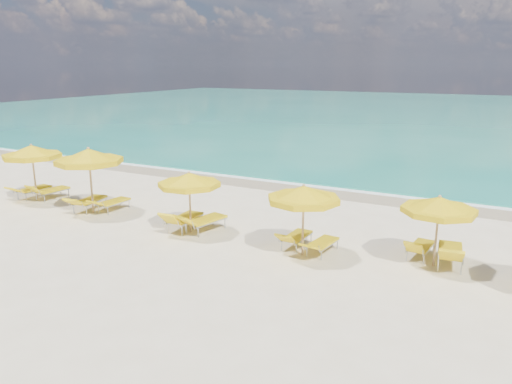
% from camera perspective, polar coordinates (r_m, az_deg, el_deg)
% --- Properties ---
extents(ground_plane, '(120.00, 120.00, 0.00)m').
position_cam_1_polar(ground_plane, '(16.71, -2.42, -5.12)').
color(ground_plane, beige).
extents(ocean, '(120.00, 80.00, 0.30)m').
position_cam_1_polar(ocean, '(62.34, 20.67, 8.35)').
color(ocean, '#157A64').
rests_on(ocean, ground).
extents(wet_sand_band, '(120.00, 2.60, 0.01)m').
position_cam_1_polar(wet_sand_band, '(23.13, 6.86, 0.33)').
color(wet_sand_band, tan).
rests_on(wet_sand_band, ground).
extents(foam_line, '(120.00, 1.20, 0.03)m').
position_cam_1_polar(foam_line, '(23.85, 7.56, 0.75)').
color(foam_line, white).
rests_on(foam_line, ground).
extents(whitecap_near, '(14.00, 0.36, 0.05)m').
position_cam_1_polar(whitecap_near, '(34.08, 3.30, 4.95)').
color(whitecap_near, white).
rests_on(whitecap_near, ground).
extents(umbrella_0, '(2.65, 2.65, 2.41)m').
position_cam_1_polar(umbrella_0, '(22.63, -24.26, 4.17)').
color(umbrella_0, tan).
rests_on(umbrella_0, ground).
extents(umbrella_1, '(2.81, 2.81, 2.57)m').
position_cam_1_polar(umbrella_1, '(19.84, -18.56, 3.82)').
color(umbrella_1, tan).
rests_on(umbrella_1, ground).
extents(umbrella_2, '(2.61, 2.61, 2.14)m').
position_cam_1_polar(umbrella_2, '(16.77, -7.65, 1.32)').
color(umbrella_2, tan).
rests_on(umbrella_2, ground).
extents(umbrella_3, '(2.46, 2.46, 2.21)m').
position_cam_1_polar(umbrella_3, '(14.64, 5.47, -0.30)').
color(umbrella_3, tan).
rests_on(umbrella_3, ground).
extents(umbrella_4, '(2.56, 2.56, 2.10)m').
position_cam_1_polar(umbrella_4, '(14.66, 20.19, -1.49)').
color(umbrella_4, tan).
rests_on(umbrella_4, ground).
extents(lounger_0_left, '(0.68, 1.92, 0.71)m').
position_cam_1_polar(lounger_0_left, '(23.51, -24.11, -0.05)').
color(lounger_0_left, '#A5A8AD').
rests_on(lounger_0_left, ground).
extents(lounger_0_right, '(0.74, 1.84, 0.80)m').
position_cam_1_polar(lounger_0_right, '(22.98, -22.31, -0.18)').
color(lounger_0_right, '#A5A8AD').
rests_on(lounger_0_right, ground).
extents(lounger_1_left, '(0.95, 2.04, 0.78)m').
position_cam_1_polar(lounger_1_left, '(20.65, -18.51, -1.37)').
color(lounger_1_left, '#A5A8AD').
rests_on(lounger_1_left, ground).
extents(lounger_1_right, '(0.66, 1.80, 0.66)m').
position_cam_1_polar(lounger_1_right, '(20.34, -16.02, -1.49)').
color(lounger_1_right, '#A5A8AD').
rests_on(lounger_1_right, ground).
extents(lounger_2_left, '(0.75, 1.95, 0.89)m').
position_cam_1_polar(lounger_2_left, '(17.52, -8.19, -3.49)').
color(lounger_2_left, '#A5A8AD').
rests_on(lounger_2_left, ground).
extents(lounger_2_right, '(1.04, 2.08, 0.85)m').
position_cam_1_polar(lounger_2_right, '(17.22, -5.88, -3.74)').
color(lounger_2_right, '#A5A8AD').
rests_on(lounger_2_right, ground).
extents(lounger_3_left, '(0.61, 1.71, 0.72)m').
position_cam_1_polar(lounger_3_left, '(15.77, 4.61, -5.57)').
color(lounger_3_left, '#A5A8AD').
rests_on(lounger_3_left, ground).
extents(lounger_3_right, '(0.73, 1.75, 0.61)m').
position_cam_1_polar(lounger_3_right, '(15.33, 7.53, -6.29)').
color(lounger_3_right, '#A5A8AD').
rests_on(lounger_3_right, ground).
extents(lounger_4_left, '(0.69, 1.64, 0.77)m').
position_cam_1_polar(lounger_4_left, '(15.69, 18.25, -6.41)').
color(lounger_4_left, '#A5A8AD').
rests_on(lounger_4_left, ground).
extents(lounger_4_right, '(0.91, 2.06, 0.89)m').
position_cam_1_polar(lounger_4_right, '(15.37, 21.28, -6.94)').
color(lounger_4_right, '#A5A8AD').
rests_on(lounger_4_right, ground).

